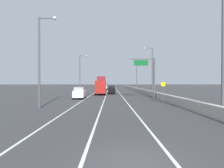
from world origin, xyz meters
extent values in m
plane|color=#38383A|center=(0.00, 64.00, 0.00)|extent=(320.00, 320.00, 0.00)
cube|color=silver|center=(-5.50, 55.00, 0.00)|extent=(0.16, 130.00, 0.00)
cube|color=silver|center=(-2.00, 55.00, 0.00)|extent=(0.16, 130.00, 0.00)
cube|color=silver|center=(1.50, 55.00, 0.00)|extent=(0.16, 130.00, 0.00)
cube|color=#B2ADA3|center=(7.79, 40.00, 0.55)|extent=(0.60, 120.00, 1.10)
cylinder|color=#47474C|center=(7.19, 26.61, 3.75)|extent=(0.36, 0.36, 7.50)
cube|color=#47474C|center=(4.94, 26.61, 7.30)|extent=(4.50, 0.20, 0.20)
cube|color=#0C5923|center=(4.71, 26.49, 6.60)|extent=(2.60, 0.10, 1.00)
cylinder|color=#4C4C51|center=(6.89, 19.91, 1.20)|extent=(0.10, 0.10, 2.40)
cube|color=yellow|center=(6.89, 19.87, 2.70)|extent=(0.60, 0.04, 0.60)
cylinder|color=#4C4C51|center=(8.33, 8.00, 5.26)|extent=(0.24, 0.24, 10.52)
cylinder|color=#4C4C51|center=(8.21, 32.35, 5.26)|extent=(0.24, 0.24, 10.52)
cube|color=#4C4C51|center=(7.31, 32.35, 10.37)|extent=(1.80, 0.12, 0.12)
sphere|color=beige|center=(6.41, 32.35, 10.37)|extent=(0.44, 0.44, 0.44)
cylinder|color=#4C4C51|center=(8.33, 56.70, 5.26)|extent=(0.24, 0.24, 10.52)
cube|color=#4C4C51|center=(7.43, 56.70, 10.37)|extent=(1.80, 0.12, 0.12)
sphere|color=beige|center=(6.53, 56.70, 10.37)|extent=(0.44, 0.44, 0.44)
cylinder|color=#4C4C51|center=(-9.16, 14.00, 5.26)|extent=(0.24, 0.24, 10.52)
cube|color=#4C4C51|center=(-8.26, 14.00, 10.37)|extent=(1.80, 0.12, 0.12)
sphere|color=beige|center=(-7.36, 14.00, 10.37)|extent=(0.44, 0.44, 0.44)
cylinder|color=#4C4C51|center=(-9.49, 43.22, 5.26)|extent=(0.24, 0.24, 10.52)
cube|color=#4C4C51|center=(-8.59, 43.22, 10.37)|extent=(1.80, 0.12, 0.12)
sphere|color=beige|center=(-7.69, 43.22, 10.37)|extent=(0.44, 0.44, 0.44)
cube|color=black|center=(-0.68, 39.30, 0.94)|extent=(1.83, 4.07, 1.20)
cube|color=black|center=(-0.68, 38.89, 1.84)|extent=(1.61, 1.83, 0.60)
cylinder|color=black|center=(-1.51, 40.88, 0.34)|extent=(0.22, 0.68, 0.68)
cylinder|color=black|center=(0.15, 40.88, 0.34)|extent=(0.22, 0.68, 0.68)
cylinder|color=black|center=(-1.51, 37.72, 0.34)|extent=(0.22, 0.68, 0.68)
cylinder|color=black|center=(0.16, 37.72, 0.34)|extent=(0.22, 0.68, 0.68)
cube|color=gold|center=(-3.52, 79.77, 0.83)|extent=(1.80, 4.31, 0.99)
cube|color=olive|center=(-3.52, 79.34, 1.63)|extent=(1.55, 1.95, 0.60)
cylinder|color=black|center=(-4.26, 81.47, 0.34)|extent=(0.23, 0.68, 0.68)
cylinder|color=black|center=(-2.70, 81.44, 0.34)|extent=(0.23, 0.68, 0.68)
cylinder|color=black|center=(-4.33, 78.09, 0.34)|extent=(0.23, 0.68, 0.68)
cylinder|color=black|center=(-2.77, 78.06, 0.34)|extent=(0.23, 0.68, 0.68)
cube|color=red|center=(-6.67, 78.53, 0.89)|extent=(1.96, 4.55, 1.10)
cube|color=maroon|center=(-6.69, 78.08, 1.74)|extent=(1.68, 2.07, 0.60)
cylinder|color=black|center=(-7.47, 80.36, 0.34)|extent=(0.24, 0.69, 0.68)
cylinder|color=black|center=(-5.78, 80.31, 0.34)|extent=(0.24, 0.69, 0.68)
cylinder|color=black|center=(-7.56, 76.75, 0.34)|extent=(0.24, 0.69, 0.68)
cylinder|color=black|center=(-5.88, 76.71, 0.34)|extent=(0.24, 0.69, 0.68)
cube|color=#B7B7BC|center=(-3.25, 68.53, 0.92)|extent=(1.95, 4.54, 1.15)
cube|color=gray|center=(-3.27, 68.08, 1.79)|extent=(1.64, 2.07, 0.60)
cylinder|color=black|center=(-3.99, 70.35, 0.34)|extent=(0.25, 0.69, 0.68)
cylinder|color=black|center=(-2.37, 70.29, 0.34)|extent=(0.25, 0.69, 0.68)
cylinder|color=black|center=(-4.13, 66.78, 0.34)|extent=(0.25, 0.69, 0.68)
cylinder|color=black|center=(-2.51, 66.71, 0.34)|extent=(0.25, 0.69, 0.68)
cube|color=white|center=(-6.54, 25.67, 0.93)|extent=(2.01, 4.20, 1.17)
cube|color=#96969E|center=(-6.53, 25.26, 1.81)|extent=(1.71, 1.91, 0.60)
cylinder|color=black|center=(-7.45, 27.26, 0.34)|extent=(0.24, 0.69, 0.68)
cylinder|color=black|center=(-5.73, 27.32, 0.34)|extent=(0.24, 0.69, 0.68)
cylinder|color=black|center=(-7.35, 24.02, 0.34)|extent=(0.24, 0.69, 0.68)
cylinder|color=black|center=(-5.63, 24.08, 0.34)|extent=(0.24, 0.69, 0.68)
cube|color=#A51E19|center=(-3.26, 36.41, 1.92)|extent=(2.50, 7.54, 2.83)
cube|color=maroon|center=(-3.28, 38.06, 3.88)|extent=(2.13, 1.68, 1.10)
cylinder|color=black|center=(-4.42, 39.45, 0.50)|extent=(0.23, 1.00, 1.00)
cylinder|color=black|center=(-2.18, 39.48, 0.50)|extent=(0.23, 1.00, 1.00)
cylinder|color=black|center=(-4.34, 33.34, 0.50)|extent=(0.23, 1.00, 1.00)
cylinder|color=black|center=(-2.10, 33.37, 0.50)|extent=(0.23, 1.00, 1.00)
camera|label=1|loc=(-0.92, -6.65, 3.02)|focal=28.67mm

